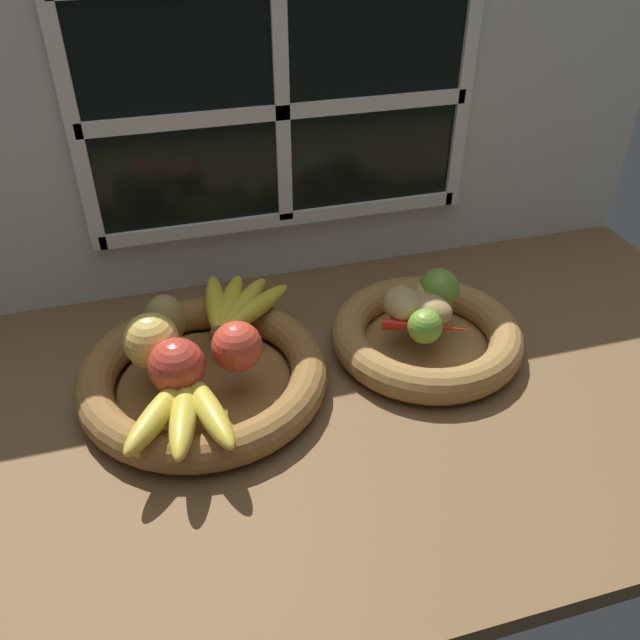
# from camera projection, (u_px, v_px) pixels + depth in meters

# --- Properties ---
(ground_plane) EXTENTS (1.40, 0.90, 0.03)m
(ground_plane) POSITION_uv_depth(u_px,v_px,m) (329.00, 373.00, 1.03)
(ground_plane) COLOR brown
(back_wall) EXTENTS (1.40, 0.05, 0.55)m
(back_wall) POSITION_uv_depth(u_px,v_px,m) (280.00, 126.00, 1.09)
(back_wall) COLOR silver
(back_wall) RESTS_ON ground_plane
(fruit_bowl_left) EXTENTS (0.37, 0.37, 0.05)m
(fruit_bowl_left) POSITION_uv_depth(u_px,v_px,m) (204.00, 377.00, 0.96)
(fruit_bowl_left) COLOR brown
(fruit_bowl_left) RESTS_ON ground_plane
(fruit_bowl_right) EXTENTS (0.30, 0.30, 0.05)m
(fruit_bowl_right) POSITION_uv_depth(u_px,v_px,m) (427.00, 337.00, 1.03)
(fruit_bowl_right) COLOR olive
(fruit_bowl_right) RESTS_ON ground_plane
(apple_red_right) EXTENTS (0.07, 0.07, 0.07)m
(apple_red_right) POSITION_uv_depth(u_px,v_px,m) (237.00, 346.00, 0.91)
(apple_red_right) COLOR #CC422D
(apple_red_right) RESTS_ON fruit_bowl_left
(apple_red_front) EXTENTS (0.08, 0.08, 0.08)m
(apple_red_front) POSITION_uv_depth(u_px,v_px,m) (177.00, 366.00, 0.87)
(apple_red_front) COLOR #B73828
(apple_red_front) RESTS_ON fruit_bowl_left
(apple_golden_left) EXTENTS (0.08, 0.08, 0.08)m
(apple_golden_left) POSITION_uv_depth(u_px,v_px,m) (151.00, 341.00, 0.92)
(apple_golden_left) COLOR #DBB756
(apple_golden_left) RESTS_ON fruit_bowl_left
(pear_brown) EXTENTS (0.08, 0.08, 0.08)m
(pear_brown) POSITION_uv_depth(u_px,v_px,m) (166.00, 319.00, 0.96)
(pear_brown) COLOR olive
(pear_brown) RESTS_ON fruit_bowl_left
(banana_bunch_front) EXTENTS (0.15, 0.17, 0.03)m
(banana_bunch_front) POSITION_uv_depth(u_px,v_px,m) (184.00, 411.00, 0.83)
(banana_bunch_front) COLOR gold
(banana_bunch_front) RESTS_ON fruit_bowl_left
(banana_bunch_back) EXTENTS (0.15, 0.18, 0.03)m
(banana_bunch_back) POSITION_uv_depth(u_px,v_px,m) (235.00, 306.00, 1.03)
(banana_bunch_back) COLOR gold
(banana_bunch_back) RESTS_ON fruit_bowl_left
(potato_back) EXTENTS (0.08, 0.07, 0.05)m
(potato_back) POSITION_uv_depth(u_px,v_px,m) (431.00, 293.00, 1.04)
(potato_back) COLOR tan
(potato_back) RESTS_ON fruit_bowl_right
(potato_large) EXTENTS (0.09, 0.09, 0.04)m
(potato_large) POSITION_uv_depth(u_px,v_px,m) (430.00, 311.00, 1.00)
(potato_large) COLOR #A38451
(potato_large) RESTS_ON fruit_bowl_right
(potato_oblong) EXTENTS (0.07, 0.08, 0.05)m
(potato_oblong) POSITION_uv_depth(u_px,v_px,m) (402.00, 303.00, 1.02)
(potato_oblong) COLOR tan
(potato_oblong) RESTS_ON fruit_bowl_right
(lime_near) EXTENTS (0.05, 0.05, 0.05)m
(lime_near) POSITION_uv_depth(u_px,v_px,m) (425.00, 326.00, 0.97)
(lime_near) COLOR #6B9E33
(lime_near) RESTS_ON fruit_bowl_right
(lime_far) EXTENTS (0.07, 0.07, 0.07)m
(lime_far) POSITION_uv_depth(u_px,v_px,m) (439.00, 289.00, 1.04)
(lime_far) COLOR olive
(lime_far) RESTS_ON fruit_bowl_right
(chili_pepper) EXTENTS (0.14, 0.07, 0.02)m
(chili_pepper) POSITION_uv_depth(u_px,v_px,m) (428.00, 327.00, 0.99)
(chili_pepper) COLOR red
(chili_pepper) RESTS_ON fruit_bowl_right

